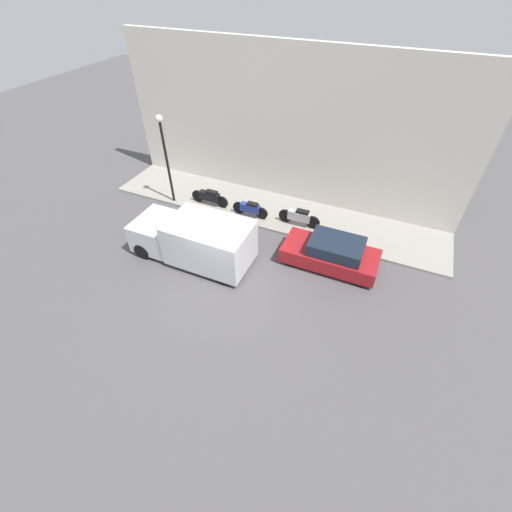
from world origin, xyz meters
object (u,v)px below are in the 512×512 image
(delivery_van, at_px, (194,239))
(streetlamp, at_px, (165,148))
(scooter_silver, at_px, (299,217))
(motorcycle_blue, at_px, (250,209))
(motorcycle_black, at_px, (210,197))
(parked_car, at_px, (331,253))

(delivery_van, xyz_separation_m, streetlamp, (3.22, 3.27, 1.94))
(scooter_silver, bearing_deg, motorcycle_blue, 96.05)
(delivery_van, bearing_deg, scooter_silver, -40.74)
(scooter_silver, bearing_deg, delivery_van, 139.26)
(delivery_van, bearing_deg, motorcycle_black, 20.58)
(parked_car, relative_size, motorcycle_blue, 2.12)
(delivery_van, relative_size, motorcycle_black, 2.49)
(motorcycle_blue, xyz_separation_m, streetlamp, (-0.34, 4.18, 2.41))
(motorcycle_blue, height_order, streetlamp, streetlamp)
(parked_car, bearing_deg, motorcycle_blue, 68.63)
(scooter_silver, bearing_deg, streetlamp, 95.17)
(delivery_van, height_order, motorcycle_black, delivery_van)
(motorcycle_black, distance_m, streetlamp, 3.08)
(parked_car, xyz_separation_m, streetlamp, (1.38, 8.58, 2.32))
(parked_car, relative_size, motorcycle_black, 1.90)
(motorcycle_black, relative_size, streetlamp, 0.47)
(streetlamp, bearing_deg, delivery_van, -134.56)
(delivery_van, bearing_deg, motorcycle_blue, -14.24)
(parked_car, distance_m, streetlamp, 8.99)
(delivery_van, distance_m, motorcycle_black, 3.94)
(motorcycle_black, distance_m, motorcycle_blue, 2.28)
(scooter_silver, relative_size, motorcycle_blue, 1.09)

